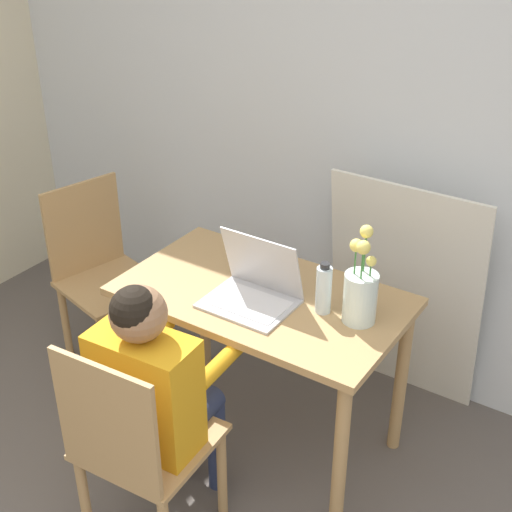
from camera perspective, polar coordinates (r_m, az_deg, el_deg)
name	(u,v)px	position (r m, az deg, el deg)	size (l,w,h in m)	color
wall_back	(423,114)	(2.92, 13.24, 10.97)	(6.40, 0.05, 2.50)	silver
dining_table	(262,317)	(2.72, 0.49, -4.87)	(1.07, 0.61, 0.71)	tan
chair_occupied	(137,448)	(2.44, -9.49, -14.92)	(0.42, 0.42, 0.86)	tan
chair_spare	(103,275)	(3.37, -12.18, -1.46)	(0.49, 0.49, 0.86)	tan
person_seated	(154,382)	(2.37, -8.15, -9.93)	(0.37, 0.44, 1.03)	orange
laptop	(254,287)	(2.59, -0.15, -2.48)	(0.32, 0.25, 0.25)	#B2B2B7
flower_vase	(360,292)	(2.47, 8.36, -2.84)	(0.12, 0.12, 0.36)	silver
water_bottle	(324,289)	(2.52, 5.44, -2.66)	(0.06, 0.06, 0.20)	silver
cardboard_panel	(404,292)	(3.10, 11.72, -2.88)	(0.67, 0.16, 1.03)	silver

